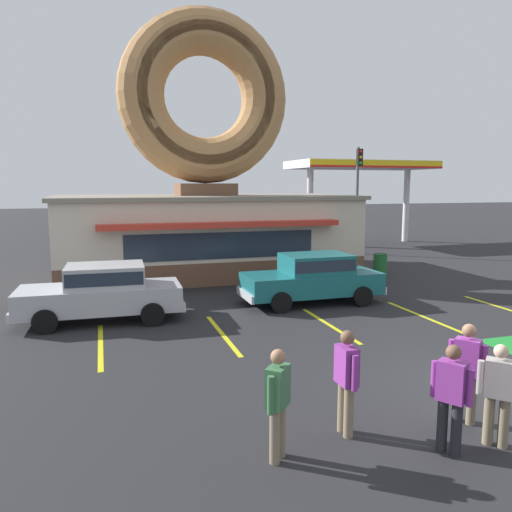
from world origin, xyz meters
TOP-DOWN VIEW (x-y plane):
  - ground_plane at (0.00, 0.00)m, footprint 160.00×160.00m
  - donut_shop_building at (-2.52, 13.94)m, footprint 12.30×6.75m
  - car_silver at (-6.88, 7.27)m, footprint 4.61×2.09m
  - car_teal at (-0.36, 7.49)m, footprint 4.57×1.99m
  - pedestrian_blue_sweater_man at (-1.41, -1.55)m, footprint 0.44×0.46m
  - pedestrian_hooded_kid at (-2.21, -1.53)m, footprint 0.41×0.52m
  - pedestrian_leather_jacket_man at (-3.36, -0.59)m, footprint 0.25×0.60m
  - pedestrian_clipboard_woman at (-4.60, -0.96)m, footprint 0.43×0.47m
  - pedestrian_beanie_man at (-1.35, -0.82)m, footprint 0.42×0.49m
  - trash_bin at (4.17, 10.89)m, footprint 0.57×0.57m
  - traffic_light_pole at (6.53, 17.28)m, footprint 0.28×0.47m
  - gas_station_canopy at (9.27, 21.95)m, footprint 9.00×4.46m
  - parking_stripe_far_left at (-6.96, 5.00)m, footprint 0.12×3.60m
  - parking_stripe_left at (-3.96, 5.00)m, footprint 0.12×3.60m
  - parking_stripe_mid_left at (-0.96, 5.00)m, footprint 0.12×3.60m
  - parking_stripe_centre at (2.04, 5.00)m, footprint 0.12×3.60m
  - parking_stripe_mid_right at (5.04, 5.00)m, footprint 0.12×3.60m

SIDE VIEW (x-z plane):
  - ground_plane at x=0.00m, z-range 0.00..0.00m
  - parking_stripe_far_left at x=-6.96m, z-range 0.00..0.01m
  - parking_stripe_left at x=-3.96m, z-range 0.00..0.01m
  - parking_stripe_mid_left at x=-0.96m, z-range 0.00..0.01m
  - parking_stripe_centre at x=2.04m, z-range 0.00..0.01m
  - parking_stripe_mid_right at x=5.04m, z-range 0.00..0.01m
  - trash_bin at x=4.17m, z-range 0.01..0.99m
  - pedestrian_blue_sweater_man at x=-1.41m, z-range 0.07..1.62m
  - car_silver at x=-6.88m, z-range 0.07..1.67m
  - car_teal at x=-0.36m, z-range 0.07..1.67m
  - pedestrian_clipboard_woman at x=-4.60m, z-range 0.08..1.69m
  - pedestrian_hooded_kid at x=-2.21m, z-range 0.08..1.69m
  - pedestrian_beanie_man at x=-1.35m, z-range 0.09..1.73m
  - pedestrian_leather_jacket_man at x=-3.36m, z-range 0.09..1.74m
  - traffic_light_pole at x=6.53m, z-range 0.81..6.61m
  - donut_shop_building at x=-2.52m, z-range -1.74..9.22m
  - gas_station_canopy at x=9.27m, z-range 2.21..7.51m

